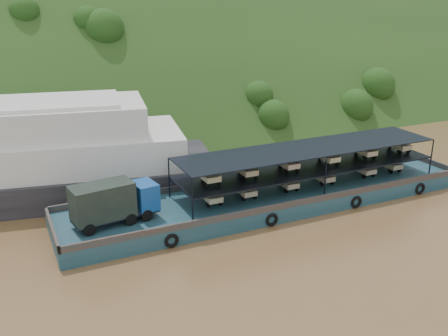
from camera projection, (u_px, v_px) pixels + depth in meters
name	position (u px, v px, depth m)	size (l,w,h in m)	color
ground	(262.00, 213.00, 40.13)	(160.00, 160.00, 0.00)	brown
hillside	(138.00, 118.00, 70.90)	(140.00, 28.00, 28.00)	#1A3212
cargo_barge	(263.00, 195.00, 40.97)	(35.00, 7.18, 4.54)	#143847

